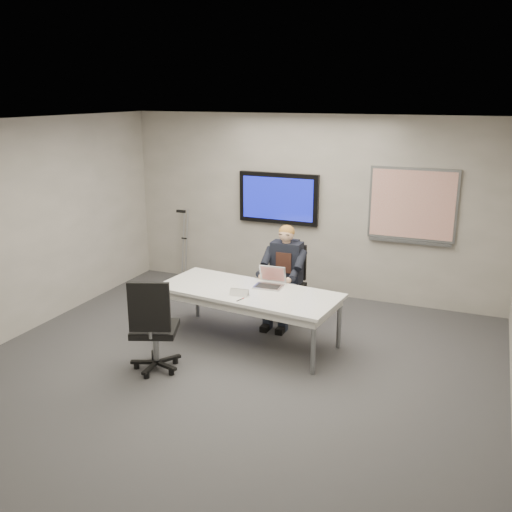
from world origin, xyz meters
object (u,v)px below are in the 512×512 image
at_px(conference_table, 248,296).
at_px(laptop, 270,281).
at_px(office_chair_near, 155,342).
at_px(seated_person, 282,285).
at_px(office_chair_far, 288,295).

height_order(conference_table, laptop, laptop).
bearing_deg(laptop, office_chair_near, -125.07).
bearing_deg(conference_table, seated_person, 83.62).
height_order(office_chair_far, laptop, office_chair_far).
distance_m(conference_table, office_chair_far, 1.07).
height_order(office_chair_near, seated_person, seated_person).
xyz_separation_m(conference_table, office_chair_far, (0.17, 1.01, -0.30)).
bearing_deg(office_chair_near, laptop, -143.00).
bearing_deg(office_chair_far, seated_person, -90.82).
bearing_deg(office_chair_far, conference_table, -100.61).
relative_size(office_chair_near, seated_person, 0.83).
bearing_deg(seated_person, office_chair_near, -114.38).
xyz_separation_m(conference_table, laptop, (0.19, 0.26, 0.14)).
distance_m(office_chair_near, laptop, 1.70).
xyz_separation_m(office_chair_near, laptop, (0.87, 1.40, 0.41)).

